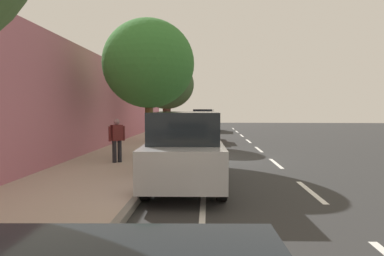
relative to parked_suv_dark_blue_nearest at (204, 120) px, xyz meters
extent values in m
plane|color=#2E2E2E|center=(-0.43, 16.34, -1.03)|extent=(66.79, 66.79, 0.00)
cube|color=#B6A395|center=(3.05, 16.34, -0.95)|extent=(3.51, 41.75, 0.16)
cube|color=gray|center=(1.21, 16.34, -0.95)|extent=(0.16, 41.75, 0.16)
cube|color=white|center=(-2.94, -3.43, -1.02)|extent=(0.14, 2.20, 0.01)
cube|color=white|center=(-2.94, 0.77, -1.02)|extent=(0.14, 2.20, 0.01)
cube|color=white|center=(-2.94, 4.97, -1.02)|extent=(0.14, 2.20, 0.01)
cube|color=white|center=(-2.94, 9.17, -1.02)|extent=(0.14, 2.20, 0.01)
cube|color=white|center=(-2.94, 13.37, -1.02)|extent=(0.14, 2.20, 0.01)
cube|color=white|center=(-2.94, 17.57, -1.02)|extent=(0.14, 2.20, 0.01)
cube|color=white|center=(-2.94, 21.77, -1.02)|extent=(0.14, 2.20, 0.01)
cube|color=white|center=(-0.26, 16.34, -1.02)|extent=(0.12, 41.75, 0.01)
cube|color=#B5697B|center=(5.06, 16.34, 1.28)|extent=(0.50, 41.75, 4.61)
cube|color=navy|center=(0.00, 0.00, -0.25)|extent=(2.21, 4.82, 0.90)
cube|color=black|center=(0.00, 0.00, 0.58)|extent=(1.87, 3.20, 0.76)
cylinder|color=black|center=(0.97, 1.40, -0.65)|extent=(0.27, 0.77, 0.76)
cylinder|color=black|center=(-0.77, 1.51, -0.65)|extent=(0.27, 0.77, 0.76)
cylinder|color=black|center=(0.77, -1.51, -0.65)|extent=(0.27, 0.77, 0.76)
cylinder|color=black|center=(-0.97, -1.40, -0.65)|extent=(0.27, 0.77, 0.76)
cube|color=maroon|center=(0.07, 9.40, -0.43)|extent=(1.81, 4.42, 0.64)
cube|color=black|center=(0.07, 9.40, 0.19)|extent=(1.57, 2.12, 0.60)
cylinder|color=black|center=(0.86, 10.78, -0.70)|extent=(0.23, 0.66, 0.66)
cylinder|color=black|center=(-0.76, 10.76, -0.70)|extent=(0.23, 0.66, 0.66)
cylinder|color=black|center=(0.89, 8.05, -0.70)|extent=(0.23, 0.66, 0.66)
cylinder|color=black|center=(-0.72, 8.03, -0.70)|extent=(0.23, 0.66, 0.66)
cube|color=#B7BABF|center=(0.25, 21.25, -0.25)|extent=(2.04, 4.76, 0.90)
cube|color=black|center=(0.25, 21.25, 0.58)|extent=(1.77, 3.15, 0.76)
cylinder|color=black|center=(1.08, 22.73, -0.65)|extent=(0.24, 0.77, 0.76)
cylinder|color=black|center=(-0.67, 22.68, -0.65)|extent=(0.24, 0.77, 0.76)
cylinder|color=black|center=(1.17, 19.82, -0.65)|extent=(0.24, 0.77, 0.76)
cylinder|color=black|center=(-0.58, 19.76, -0.65)|extent=(0.24, 0.77, 0.76)
torus|color=black|center=(0.23, 16.04, -0.68)|extent=(0.68, 0.15, 0.68)
torus|color=black|center=(1.26, 16.20, -0.68)|extent=(0.68, 0.15, 0.68)
cylinder|color=black|center=(0.62, 16.10, -0.60)|extent=(0.64, 0.13, 0.51)
cylinder|color=black|center=(0.98, 16.16, -0.61)|extent=(0.14, 0.06, 0.47)
cylinder|color=black|center=(0.67, 16.11, -0.37)|extent=(0.73, 0.15, 0.05)
cylinder|color=black|center=(1.09, 16.17, -0.76)|extent=(0.35, 0.09, 0.19)
cylinder|color=black|center=(1.14, 16.18, -0.53)|extent=(0.27, 0.08, 0.33)
cylinder|color=black|center=(0.27, 16.05, -0.52)|extent=(0.12, 0.05, 0.33)
cube|color=black|center=(1.03, 16.16, -0.34)|extent=(0.25, 0.13, 0.05)
cylinder|color=black|center=(0.31, 16.05, -0.30)|extent=(0.10, 0.46, 0.03)
cylinder|color=#C6B284|center=(0.95, 15.77, -0.59)|extent=(0.15, 0.15, 0.88)
cylinder|color=#C6B284|center=(0.94, 15.57, -0.59)|extent=(0.15, 0.15, 0.88)
cube|color=white|center=(0.94, 15.67, 0.17)|extent=(0.24, 0.38, 0.62)
cylinder|color=white|center=(0.95, 15.93, 0.14)|extent=(0.10, 0.10, 0.59)
cylinder|color=white|center=(0.94, 15.41, 0.14)|extent=(0.10, 0.10, 0.59)
sphere|color=tan|center=(0.94, 15.67, 0.60)|extent=(0.25, 0.25, 0.25)
sphere|color=navy|center=(0.94, 15.67, 0.65)|extent=(0.28, 0.28, 0.28)
cube|color=black|center=(1.14, 15.67, 0.19)|extent=(0.18, 0.30, 0.44)
cylinder|color=brown|center=(2.02, 11.19, 0.34)|extent=(0.46, 0.46, 2.42)
ellipsoid|color=#3C5933|center=(2.02, 11.19, 2.42)|extent=(3.14, 3.14, 2.80)
cylinder|color=brown|center=(2.02, 16.87, 0.49)|extent=(0.32, 0.32, 2.71)
ellipsoid|color=#357430|center=(2.02, 16.87, 2.84)|extent=(3.65, 3.65, 3.53)
cylinder|color=black|center=(2.96, 18.58, -0.48)|extent=(0.15, 0.15, 0.78)
cylinder|color=black|center=(2.80, 18.46, -0.48)|extent=(0.15, 0.15, 0.78)
cube|color=#591E1E|center=(2.88, 18.52, 0.19)|extent=(0.44, 0.42, 0.56)
cylinder|color=#591E1E|center=(3.08, 18.68, 0.16)|extent=(0.10, 0.10, 0.53)
cylinder|color=#591E1E|center=(2.68, 18.35, 0.16)|extent=(0.10, 0.10, 0.53)
sphere|color=gray|center=(2.88, 18.52, 0.58)|extent=(0.22, 0.22, 0.22)
camera|label=1|loc=(-0.36, 30.01, 1.07)|focal=30.70mm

